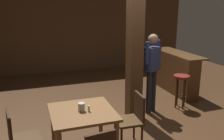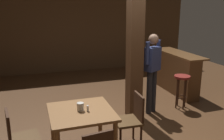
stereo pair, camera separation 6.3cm
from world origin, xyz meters
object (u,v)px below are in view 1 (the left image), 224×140
Objects in this scene: napkin_cup at (81,107)px; dining_table at (82,119)px; chair_east at (133,117)px; salt_shaker at (89,109)px; bar_stool_near at (181,83)px; standing_person at (152,68)px; bar_counter at (173,71)px; chair_west at (20,137)px.

dining_table is at bearing -37.26° from napkin_cup.
chair_east reaches higher than salt_shaker.
chair_east is at bearing -146.44° from bar_stool_near.
standing_person is at bearing 32.74° from dining_table.
chair_east is 3.08m from bar_counter.
bar_stool_near is at bearing 26.16° from salt_shaker.
napkin_cup is at bearing -178.51° from chair_east.
bar_stool_near is at bearing 0.76° from standing_person.
bar_counter reaches higher than bar_stool_near.
napkin_cup is (-0.85, -0.02, 0.31)m from chair_east.
chair_west is at bearing -150.05° from bar_counter.
bar_counter reaches higher than chair_east.
dining_table is 0.86m from chair_east.
bar_counter is at bearing 66.14° from bar_stool_near.
salt_shaker is (1.00, -0.02, 0.30)m from chair_west.
dining_table is at bearing 2.07° from chair_west.
dining_table is 1.07× the size of chair_west.
salt_shaker is 3.71m from bar_counter.
standing_person is (1.77, 1.13, 0.18)m from napkin_cup.
bar_stool_near is at bearing 18.91° from chair_west.
dining_table is 0.92m from chair_west.
chair_west is 3.64m from bar_stool_near.
standing_person reaches higher than chair_east.
bar_counter is at bearing 36.48° from dining_table.
standing_person is 2.26× the size of bar_stool_near.
dining_table is at bearing -143.52° from bar_counter.
salt_shaker is at bearing -142.03° from bar_counter.
chair_west is at bearing -161.09° from bar_stool_near.
bar_counter is 1.18m from bar_stool_near.
standing_person reaches higher than dining_table.
chair_west is 4.52m from bar_counter.
chair_east reaches higher than dining_table.
chair_west is at bearing -156.41° from standing_person.
bar_stool_near is (1.68, 1.12, 0.07)m from chair_east.
standing_person is 1.71m from bar_counter.
bar_counter is (3.01, 2.22, -0.09)m from dining_table.
salt_shaker is 2.73m from bar_stool_near.
dining_table is 3.74m from bar_counter.
napkin_cup is 2.11m from standing_person.
napkin_cup is 0.12m from salt_shaker.
salt_shaker is (0.10, -0.06, -0.02)m from napkin_cup.
dining_table is 7.58× the size of napkin_cup.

